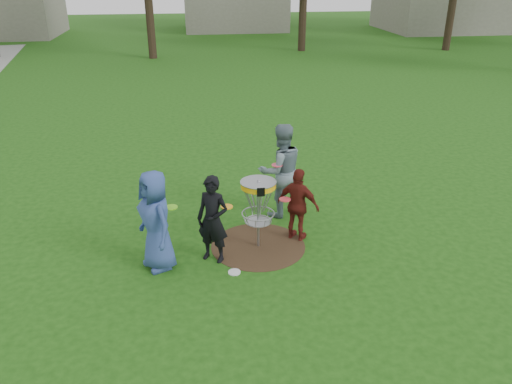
{
  "coord_description": "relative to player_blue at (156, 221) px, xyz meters",
  "views": [
    {
      "loc": [
        -1.17,
        -8.15,
        4.91
      ],
      "look_at": [
        0.0,
        0.3,
        1.0
      ],
      "focal_mm": 35.0,
      "sensor_mm": 36.0,
      "label": 1
    }
  ],
  "objects": [
    {
      "name": "player_grey",
      "position": [
        2.49,
        1.71,
        0.1
      ],
      "size": [
        1.13,
        0.97,
        2.01
      ],
      "primitive_type": "imported",
      "rotation": [
        0.0,
        0.0,
        3.38
      ],
      "color": "slate",
      "rests_on": "ground"
    },
    {
      "name": "player_black",
      "position": [
        0.97,
        0.09,
        -0.1
      ],
      "size": [
        0.71,
        0.63,
        1.62
      ],
      "primitive_type": "imported",
      "rotation": [
        0.0,
        0.0,
        -0.52
      ],
      "color": "black",
      "rests_on": "ground"
    },
    {
      "name": "player_blue",
      "position": [
        0.0,
        0.0,
        0.0
      ],
      "size": [
        0.92,
        1.05,
        1.82
      ],
      "primitive_type": "imported",
      "rotation": [
        0.0,
        0.0,
        -1.09
      ],
      "color": "#32498B",
      "rests_on": "ground"
    },
    {
      "name": "disc_on_grass",
      "position": [
        1.29,
        -0.4,
        -0.9
      ],
      "size": [
        0.22,
        0.22,
        0.02
      ],
      "primitive_type": "cylinder",
      "color": "silver",
      "rests_on": "ground"
    },
    {
      "name": "dirt_patch",
      "position": [
        1.83,
        0.44,
        -0.9
      ],
      "size": [
        1.8,
        1.8,
        0.01
      ],
      "primitive_type": "cylinder",
      "color": "#47331E",
      "rests_on": "ground"
    },
    {
      "name": "player_maroon",
      "position": [
        2.63,
        0.62,
        -0.18
      ],
      "size": [
        0.9,
        0.8,
        1.46
      ],
      "primitive_type": "imported",
      "rotation": [
        0.0,
        0.0,
        2.49
      ],
      "color": "maroon",
      "rests_on": "ground"
    },
    {
      "name": "disc_golf_basket",
      "position": [
        1.83,
        0.43,
        0.11
      ],
      "size": [
        0.66,
        0.67,
        1.38
      ],
      "color": "#9EA0A5",
      "rests_on": "ground"
    },
    {
      "name": "ground",
      "position": [
        1.83,
        0.44,
        -0.91
      ],
      "size": [
        100.0,
        100.0,
        0.0
      ],
      "primitive_type": "plane",
      "color": "#19470F",
      "rests_on": "ground"
    },
    {
      "name": "held_discs",
      "position": [
        1.56,
        0.57,
        0.15
      ],
      "size": [
        2.31,
        1.62,
        0.36
      ],
      "color": "#72DB18",
      "rests_on": "ground"
    }
  ]
}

